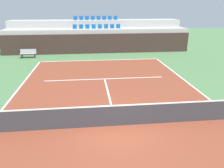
# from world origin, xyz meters

# --- Properties ---
(ground_plane) EXTENTS (80.00, 80.00, 0.00)m
(ground_plane) POSITION_xyz_m (0.00, 0.00, 0.00)
(ground_plane) COLOR #477042
(court_surface) EXTENTS (11.00, 24.00, 0.01)m
(court_surface) POSITION_xyz_m (0.00, 0.00, 0.01)
(court_surface) COLOR brown
(court_surface) RESTS_ON ground_plane
(baseline_far) EXTENTS (11.00, 0.10, 0.00)m
(baseline_far) POSITION_xyz_m (0.00, 11.95, 0.01)
(baseline_far) COLOR white
(baseline_far) RESTS_ON court_surface
(service_line_far) EXTENTS (8.26, 0.10, 0.00)m
(service_line_far) POSITION_xyz_m (0.00, 6.40, 0.01)
(service_line_far) COLOR white
(service_line_far) RESTS_ON court_surface
(centre_service_line) EXTENTS (0.10, 6.40, 0.00)m
(centre_service_line) POSITION_xyz_m (0.00, 3.20, 0.01)
(centre_service_line) COLOR white
(centre_service_line) RESTS_ON court_surface
(back_wall) EXTENTS (19.73, 0.30, 2.02)m
(back_wall) POSITION_xyz_m (0.00, 15.20, 1.01)
(back_wall) COLOR #33231E
(back_wall) RESTS_ON ground_plane
(stands_tier_lower) EXTENTS (19.73, 2.40, 2.45)m
(stands_tier_lower) POSITION_xyz_m (0.00, 16.55, 1.22)
(stands_tier_lower) COLOR #9E9E99
(stands_tier_lower) RESTS_ON ground_plane
(stands_tier_upper) EXTENTS (19.73, 2.40, 3.20)m
(stands_tier_upper) POSITION_xyz_m (0.00, 18.95, 1.60)
(stands_tier_upper) COLOR #9E9E99
(stands_tier_upper) RESTS_ON ground_plane
(seating_row_lower) EXTENTS (5.19, 0.44, 0.44)m
(seating_row_lower) POSITION_xyz_m (0.00, 16.64, 2.57)
(seating_row_lower) COLOR #145193
(seating_row_lower) RESTS_ON stands_tier_lower
(seating_row_upper) EXTENTS (5.19, 0.44, 0.44)m
(seating_row_upper) POSITION_xyz_m (0.00, 19.04, 3.33)
(seating_row_upper) COLOR #145193
(seating_row_upper) RESTS_ON stands_tier_upper
(tennis_net) EXTENTS (11.08, 0.08, 1.07)m
(tennis_net) POSITION_xyz_m (0.00, 0.00, 0.51)
(tennis_net) COLOR black
(tennis_net) RESTS_ON court_surface
(player_bench) EXTENTS (1.50, 0.40, 0.85)m
(player_bench) POSITION_xyz_m (-6.83, 13.72, 0.51)
(player_bench) COLOR #99999E
(player_bench) RESTS_ON ground_plane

